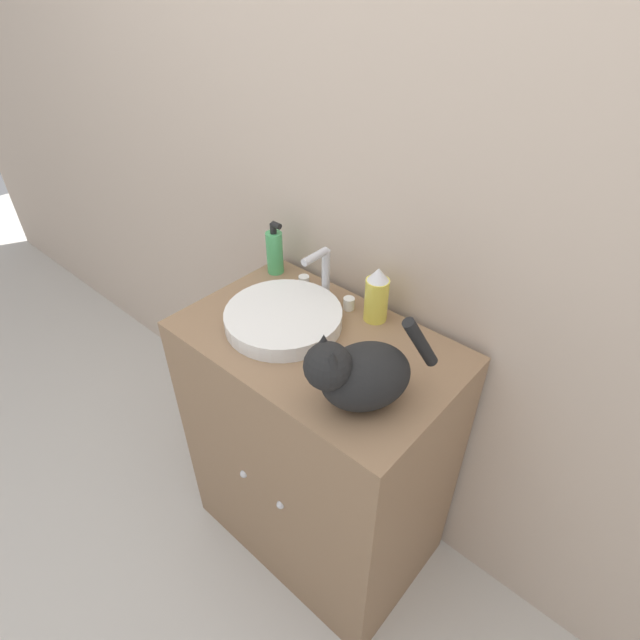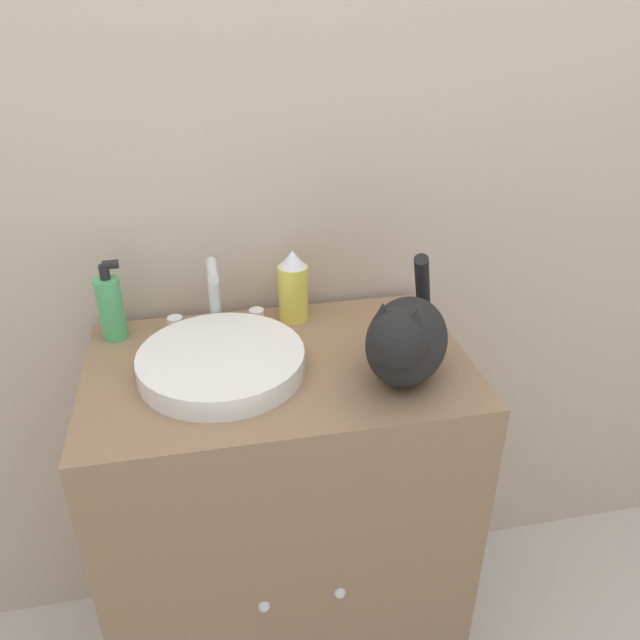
{
  "view_description": "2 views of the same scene",
  "coord_description": "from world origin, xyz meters",
  "views": [
    {
      "loc": [
        0.67,
        -0.51,
        1.71
      ],
      "look_at": [
        0.04,
        0.2,
        0.99
      ],
      "focal_mm": 28.0,
      "sensor_mm": 36.0,
      "label": 1
    },
    {
      "loc": [
        -0.12,
        -0.79,
        1.54
      ],
      "look_at": [
        0.08,
        0.22,
        0.98
      ],
      "focal_mm": 35.0,
      "sensor_mm": 36.0,
      "label": 2
    }
  ],
  "objects": [
    {
      "name": "cat",
      "position": [
        0.22,
        0.13,
        0.97
      ],
      "size": [
        0.23,
        0.3,
        0.21
      ],
      "rotation": [
        0.0,
        0.0,
        -2.11
      ],
      "color": "black",
      "rests_on": "vanity_cabinet"
    },
    {
      "name": "vanity_cabinet",
      "position": [
        0.0,
        0.23,
        0.44
      ],
      "size": [
        0.75,
        0.48,
        0.88
      ],
      "color": "#8C6B4C",
      "rests_on": "ground_plane"
    },
    {
      "name": "faucet",
      "position": [
        -0.11,
        0.39,
        0.96
      ],
      "size": [
        0.2,
        0.1,
        0.16
      ],
      "color": "silver",
      "rests_on": "vanity_cabinet"
    },
    {
      "name": "sink_basin",
      "position": [
        -0.11,
        0.22,
        0.91
      ],
      "size": [
        0.32,
        0.32,
        0.04
      ],
      "color": "white",
      "rests_on": "vanity_cabinet"
    },
    {
      "name": "soap_bottle",
      "position": [
        -0.32,
        0.4,
        0.96
      ],
      "size": [
        0.05,
        0.05,
        0.17
      ],
      "color": "#4CB266",
      "rests_on": "vanity_cabinet"
    },
    {
      "name": "wall_back",
      "position": [
        0.0,
        0.51,
        1.25
      ],
      "size": [
        6.0,
        0.05,
        2.5
      ],
      "color": "#C6B29E",
      "rests_on": "ground_plane"
    },
    {
      "name": "spray_bottle",
      "position": [
        0.06,
        0.41,
        0.96
      ],
      "size": [
        0.06,
        0.06,
        0.16
      ],
      "color": "#EADB4C",
      "rests_on": "vanity_cabinet"
    }
  ]
}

